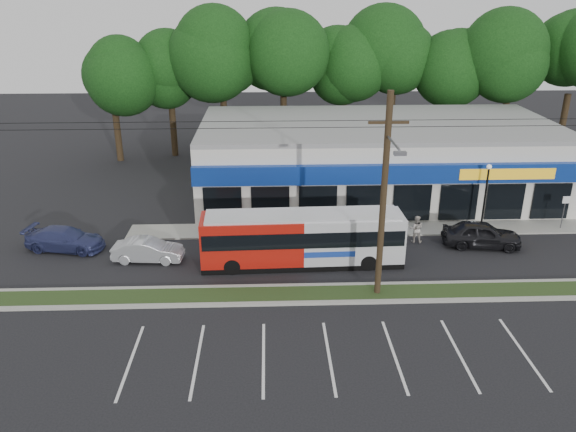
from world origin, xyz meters
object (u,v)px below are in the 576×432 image
Objects in this scene: utility_pole at (381,192)px; car_dark at (482,234)px; pedestrian_b at (416,229)px; lamp_post at (486,189)px; pedestrian_a at (344,235)px; metrobus at (302,238)px; car_blue at (65,239)px; sign_post at (565,206)px; car_silver at (148,250)px.

utility_pole reaches higher than car_dark.
pedestrian_b reaches higher than car_dark.
pedestrian_a is (-9.00, -2.52, -1.82)m from lamp_post.
metrobus reaches higher than car_blue.
sign_post is at bearing 12.20° from metrobus.
utility_pole reaches higher than pedestrian_a.
pedestrian_a is (11.02, 1.14, 0.22)m from car_silver.
car_dark is at bearing -80.52° from car_blue.
utility_pole is 30.07× the size of pedestrian_b.
lamp_post is at bearing -170.68° from pedestrian_a.
sign_post is 0.20× the size of metrobus.
pedestrian_a is (-14.00, -2.29, -0.70)m from sign_post.
car_silver is at bearing 160.39° from utility_pole.
utility_pole is at bearing -98.60° from car_blue.
metrobus is at bearing 133.04° from utility_pole.
utility_pole is 18.52m from car_blue.
sign_post is 1.34× the size of pedestrian_b.
pedestrian_b is (15.42, 1.95, 0.20)m from car_silver.
lamp_post is at bearing -146.82° from pedestrian_b.
lamp_post is 0.39× the size of metrobus.
pedestrian_b is (-4.59, -1.70, -1.84)m from lamp_post.
car_blue is 20.48m from pedestrian_b.
car_dark is 2.68× the size of pedestrian_b.
metrobus is 7.42m from pedestrian_b.
car_dark is at bearing -82.31° from car_silver.
lamp_post reaches higher than pedestrian_b.
metrobus is 6.60× the size of pedestrian_b.
lamp_post is 3.24m from car_dark.
car_silver is 2.26× the size of pedestrian_a.
sign_post is 9.73m from pedestrian_b.
car_dark is (-0.91, -2.45, -1.91)m from lamp_post.
metrobus is 2.84× the size of car_silver.
lamp_post reaches higher than car_silver.
metrobus reaches higher than car_silver.
metrobus is (-3.34, 3.57, -3.86)m from utility_pole.
sign_post is at bearing -60.64° from car_dark.
sign_post is at bearing -2.58° from lamp_post.
sign_post is at bearing 30.15° from utility_pole.
metrobus reaches higher than pedestrian_a.
utility_pole is at bearing 72.75° from pedestrian_b.
car_silver is (-8.51, 0.65, -0.92)m from metrobus.
utility_pole is at bearing -149.85° from sign_post.
utility_pole reaches higher than car_blue.
car_dark is (-5.91, -2.23, -0.79)m from sign_post.
utility_pole is 8.48m from pedestrian_b.
pedestrian_a reaches higher than car_blue.
car_silver is (-11.85, 4.22, -4.78)m from utility_pole.
pedestrian_a is at bearing 33.77° from metrobus.
lamp_post reaches higher than sign_post.
sign_post is 30.14m from car_blue.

